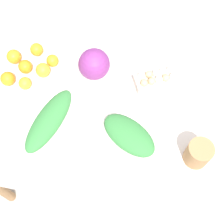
{
  "coord_description": "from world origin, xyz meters",
  "views": [
    {
      "loc": [
        0.14,
        -0.68,
        2.2
      ],
      "look_at": [
        0.0,
        0.0,
        0.79
      ],
      "focal_mm": 50.0,
      "sensor_mm": 36.0,
      "label": 1
    }
  ],
  "objects_px": {
    "greens_bunch_chard": "(49,120)",
    "orange_0": "(25,67)",
    "paper_bag": "(198,153)",
    "greens_bunch_kale": "(129,135)",
    "orange_3": "(14,57)",
    "orange_6": "(43,70)",
    "egg_carton": "(157,79)",
    "orange_5": "(8,79)",
    "orange_1": "(53,61)",
    "cabbage_purple": "(94,64)",
    "orange_4": "(37,50)",
    "orange_2": "(25,83)"
  },
  "relations": [
    {
      "from": "greens_bunch_kale",
      "to": "orange_3",
      "type": "xyz_separation_m",
      "value": [
        -0.7,
        0.33,
        0.0
      ]
    },
    {
      "from": "orange_2",
      "to": "orange_6",
      "type": "xyz_separation_m",
      "value": [
        0.07,
        0.09,
        0.01
      ]
    },
    {
      "from": "egg_carton",
      "to": "orange_5",
      "type": "height_order",
      "value": "egg_carton"
    },
    {
      "from": "orange_1",
      "to": "orange_4",
      "type": "bearing_deg",
      "value": 153.3
    },
    {
      "from": "greens_bunch_chard",
      "to": "orange_6",
      "type": "bearing_deg",
      "value": 112.37
    },
    {
      "from": "paper_bag",
      "to": "orange_5",
      "type": "height_order",
      "value": "paper_bag"
    },
    {
      "from": "orange_0",
      "to": "orange_1",
      "type": "height_order",
      "value": "orange_0"
    },
    {
      "from": "orange_1",
      "to": "cabbage_purple",
      "type": "bearing_deg",
      "value": -2.75
    },
    {
      "from": "orange_5",
      "to": "orange_6",
      "type": "relative_size",
      "value": 0.97
    },
    {
      "from": "cabbage_purple",
      "to": "greens_bunch_chard",
      "type": "distance_m",
      "value": 0.38
    },
    {
      "from": "orange_1",
      "to": "orange_6",
      "type": "height_order",
      "value": "orange_6"
    },
    {
      "from": "greens_bunch_chard",
      "to": "cabbage_purple",
      "type": "bearing_deg",
      "value": 65.44
    },
    {
      "from": "paper_bag",
      "to": "orange_0",
      "type": "relative_size",
      "value": 1.79
    },
    {
      "from": "orange_0",
      "to": "orange_6",
      "type": "xyz_separation_m",
      "value": [
        0.1,
        -0.0,
        0.0
      ]
    },
    {
      "from": "orange_3",
      "to": "orange_5",
      "type": "xyz_separation_m",
      "value": [
        0.01,
        -0.14,
        -0.0
      ]
    },
    {
      "from": "orange_0",
      "to": "orange_4",
      "type": "bearing_deg",
      "value": 78.3
    },
    {
      "from": "orange_6",
      "to": "paper_bag",
      "type": "bearing_deg",
      "value": -20.71
    },
    {
      "from": "paper_bag",
      "to": "greens_bunch_kale",
      "type": "height_order",
      "value": "paper_bag"
    },
    {
      "from": "greens_bunch_chard",
      "to": "greens_bunch_kale",
      "type": "xyz_separation_m",
      "value": [
        0.4,
        -0.0,
        -0.0
      ]
    },
    {
      "from": "greens_bunch_chard",
      "to": "orange_5",
      "type": "relative_size",
      "value": 4.95
    },
    {
      "from": "orange_1",
      "to": "orange_0",
      "type": "bearing_deg",
      "value": -152.44
    },
    {
      "from": "orange_5",
      "to": "orange_6",
      "type": "height_order",
      "value": "orange_6"
    },
    {
      "from": "orange_1",
      "to": "orange_6",
      "type": "xyz_separation_m",
      "value": [
        -0.03,
        -0.07,
        0.01
      ]
    },
    {
      "from": "egg_carton",
      "to": "orange_2",
      "type": "distance_m",
      "value": 0.69
    },
    {
      "from": "greens_bunch_chard",
      "to": "orange_0",
      "type": "height_order",
      "value": "same"
    },
    {
      "from": "greens_bunch_chard",
      "to": "orange_0",
      "type": "bearing_deg",
      "value": 127.37
    },
    {
      "from": "greens_bunch_chard",
      "to": "greens_bunch_kale",
      "type": "distance_m",
      "value": 0.4
    },
    {
      "from": "orange_6",
      "to": "egg_carton",
      "type": "bearing_deg",
      "value": 5.68
    },
    {
      "from": "greens_bunch_chard",
      "to": "orange_4",
      "type": "xyz_separation_m",
      "value": [
        -0.19,
        0.4,
        -0.0
      ]
    },
    {
      "from": "orange_0",
      "to": "orange_1",
      "type": "distance_m",
      "value": 0.15
    },
    {
      "from": "orange_6",
      "to": "cabbage_purple",
      "type": "bearing_deg",
      "value": 12.89
    },
    {
      "from": "greens_bunch_kale",
      "to": "orange_3",
      "type": "height_order",
      "value": "orange_3"
    },
    {
      "from": "orange_1",
      "to": "greens_bunch_kale",
      "type": "bearing_deg",
      "value": -35.91
    },
    {
      "from": "orange_1",
      "to": "orange_6",
      "type": "relative_size",
      "value": 0.86
    },
    {
      "from": "cabbage_purple",
      "to": "paper_bag",
      "type": "relative_size",
      "value": 1.24
    },
    {
      "from": "egg_carton",
      "to": "orange_5",
      "type": "distance_m",
      "value": 0.79
    },
    {
      "from": "greens_bunch_kale",
      "to": "orange_4",
      "type": "xyz_separation_m",
      "value": [
        -0.59,
        0.4,
        -0.0
      ]
    },
    {
      "from": "paper_bag",
      "to": "orange_4",
      "type": "relative_size",
      "value": 1.86
    },
    {
      "from": "greens_bunch_chard",
      "to": "egg_carton",
      "type": "bearing_deg",
      "value": 34.55
    },
    {
      "from": "orange_4",
      "to": "paper_bag",
      "type": "bearing_deg",
      "value": -25.86
    },
    {
      "from": "orange_1",
      "to": "paper_bag",
      "type": "bearing_deg",
      "value": -25.75
    },
    {
      "from": "orange_3",
      "to": "orange_4",
      "type": "bearing_deg",
      "value": 34.18
    },
    {
      "from": "greens_bunch_kale",
      "to": "paper_bag",
      "type": "bearing_deg",
      "value": -7.1
    },
    {
      "from": "orange_0",
      "to": "orange_5",
      "type": "height_order",
      "value": "orange_5"
    },
    {
      "from": "paper_bag",
      "to": "orange_4",
      "type": "distance_m",
      "value": 1.02
    },
    {
      "from": "greens_bunch_chard",
      "to": "orange_1",
      "type": "xyz_separation_m",
      "value": [
        -0.08,
        0.35,
        -0.0
      ]
    },
    {
      "from": "greens_bunch_kale",
      "to": "orange_6",
      "type": "relative_size",
      "value": 3.7
    },
    {
      "from": "cabbage_purple",
      "to": "orange_4",
      "type": "xyz_separation_m",
      "value": [
        -0.35,
        0.07,
        -0.05
      ]
    },
    {
      "from": "cabbage_purple",
      "to": "orange_0",
      "type": "distance_m",
      "value": 0.38
    },
    {
      "from": "orange_2",
      "to": "orange_4",
      "type": "distance_m",
      "value": 0.22
    }
  ]
}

